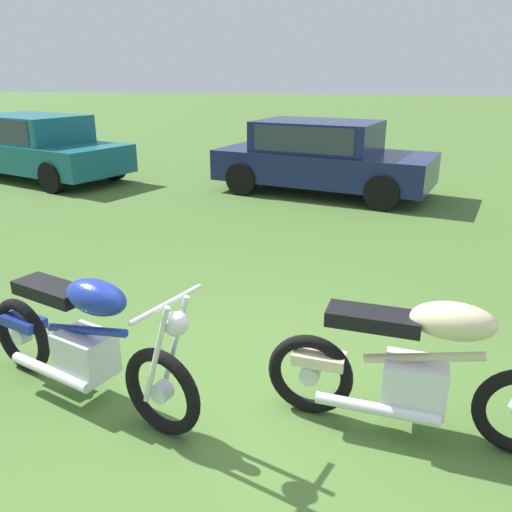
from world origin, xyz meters
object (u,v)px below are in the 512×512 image
(motorcycle_cream, at_px, (417,369))
(car_navy, at_px, (321,154))
(car_teal, at_px, (36,144))
(motorcycle_blue, at_px, (84,340))

(motorcycle_cream, bearing_deg, car_navy, 106.82)
(motorcycle_cream, bearing_deg, car_teal, 142.81)
(motorcycle_cream, relative_size, car_teal, 0.42)
(car_navy, bearing_deg, motorcycle_cream, -65.30)
(motorcycle_blue, bearing_deg, car_navy, 101.91)
(car_teal, distance_m, car_navy, 6.49)
(motorcycle_blue, relative_size, car_teal, 0.43)
(motorcycle_cream, bearing_deg, motorcycle_blue, -170.71)
(car_teal, xyz_separation_m, car_navy, (6.49, -0.16, -0.00))
(motorcycle_blue, distance_m, car_teal, 9.38)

